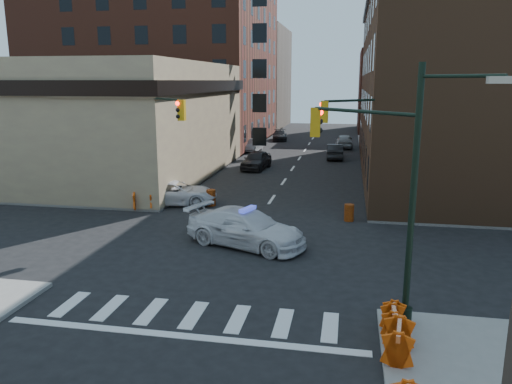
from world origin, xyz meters
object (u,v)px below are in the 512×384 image
at_px(barrel_road, 349,213).
at_px(barricade_se_a, 394,323).
at_px(barrel_bank, 211,198).
at_px(police_car, 246,228).
at_px(parked_car_wnear, 256,160).
at_px(pedestrian_b, 86,186).
at_px(pickup, 175,193).
at_px(barricade_nw_a, 143,200).
at_px(pedestrian_a, 170,183).
at_px(parked_car_wfar, 254,145).
at_px(parked_car_enear, 335,151).

bearing_deg(barrel_road, barricade_se_a, -83.88).
xyz_separation_m(barrel_bank, barricade_se_a, (9.86, -14.96, 0.06)).
xyz_separation_m(police_car, barrel_road, (4.76, 5.19, -0.38)).
bearing_deg(parked_car_wnear, pedestrian_b, -115.16).
bearing_deg(pickup, barrel_road, -109.50).
relative_size(pickup, barricade_nw_a, 4.02).
xyz_separation_m(pedestrian_a, barrel_bank, (3.33, -1.77, -0.47)).
xyz_separation_m(pickup, barricade_se_a, (12.20, -14.90, -0.17)).
bearing_deg(parked_car_wfar, pedestrian_b, -101.63).
xyz_separation_m(parked_car_enear, barrel_road, (1.55, -22.59, -0.26)).
xyz_separation_m(barrel_road, barricade_nw_a, (-12.09, -0.07, 0.17)).
distance_m(pedestrian_a, barricade_nw_a, 3.78).
bearing_deg(pickup, barricade_se_a, -150.47).
xyz_separation_m(pickup, barricade_nw_a, (-1.29, -1.92, -0.09)).
xyz_separation_m(police_car, pedestrian_a, (-7.04, 8.87, 0.12)).
height_order(parked_car_wnear, barricade_se_a, parked_car_wnear).
bearing_deg(barricade_se_a, parked_car_wnear, 13.67).
height_order(pickup, barricade_se_a, pickup).
distance_m(parked_car_wfar, barricade_se_a, 41.22).
distance_m(police_car, parked_car_wfar, 32.12).
distance_m(barricade_se_a, barricade_nw_a, 18.72).
distance_m(parked_car_enear, barrel_bank, 21.80).
distance_m(pedestrian_b, barricade_se_a, 23.08).
height_order(police_car, barrel_road, police_car).
bearing_deg(parked_car_wfar, barrel_bank, -83.18).
xyz_separation_m(pedestrian_a, barricade_se_a, (13.20, -16.74, -0.41)).
height_order(parked_car_enear, pedestrian_b, pedestrian_b).
distance_m(police_car, pedestrian_b, 13.54).
xyz_separation_m(pedestrian_a, pedestrian_b, (-4.80, -2.30, 0.05)).
height_order(parked_car_enear, barrel_bank, parked_car_enear).
relative_size(parked_car_enear, barricade_nw_a, 3.40).
height_order(pedestrian_b, barricade_nw_a, pedestrian_b).
bearing_deg(parked_car_wnear, parked_car_enear, 53.43).
relative_size(pickup, barricade_se_a, 4.77).
bearing_deg(barricade_nw_a, barrel_road, -14.34).
bearing_deg(pedestrian_a, barrel_road, 0.86).
xyz_separation_m(pedestrian_b, barrel_bank, (8.13, 0.53, -0.52)).
height_order(police_car, parked_car_wfar, police_car).
distance_m(parked_car_wnear, barrel_bank, 13.52).
bearing_deg(barricade_nw_a, pedestrian_b, 147.40).
xyz_separation_m(parked_car_wfar, pedestrian_a, (-1.30, -22.72, 0.30)).
distance_m(parked_car_enear, barricade_se_a, 35.77).
height_order(parked_car_enear, pedestrian_a, pedestrian_a).
xyz_separation_m(parked_car_wfar, barricade_se_a, (11.90, -39.46, -0.11)).
height_order(barrel_road, barricade_se_a, barricade_se_a).
distance_m(police_car, pedestrian_a, 11.33).
bearing_deg(barrel_bank, parked_car_wnear, 88.58).
bearing_deg(barrel_bank, parked_car_wfar, 94.75).
relative_size(pedestrian_a, barricade_nw_a, 1.26).
distance_m(parked_car_wnear, pedestrian_a, 12.30).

